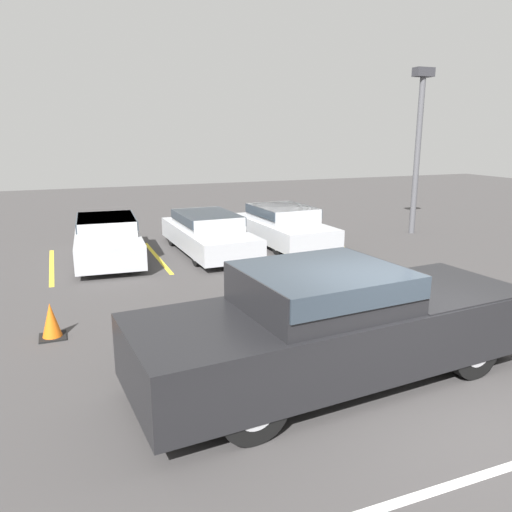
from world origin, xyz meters
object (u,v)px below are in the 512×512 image
object	(u,v)px
parked_sedan_b	(208,232)
parked_sedan_c	(283,224)
light_post	(419,136)
traffic_cone	(51,322)
pickup_truck	(339,322)
parked_sedan_a	(107,237)

from	to	relation	value
parked_sedan_b	parked_sedan_c	distance (m)	2.62
light_post	traffic_cone	world-z (taller)	light_post
parked_sedan_b	traffic_cone	world-z (taller)	parked_sedan_b
pickup_truck	parked_sedan_c	bearing A→B (deg)	65.72
parked_sedan_b	light_post	bearing A→B (deg)	89.76
parked_sedan_a	light_post	bearing A→B (deg)	93.14
traffic_cone	light_post	bearing A→B (deg)	24.16
parked_sedan_c	traffic_cone	world-z (taller)	parked_sedan_c
parked_sedan_c	pickup_truck	bearing A→B (deg)	-21.83
pickup_truck	traffic_cone	world-z (taller)	pickup_truck
parked_sedan_c	traffic_cone	xyz separation A→B (m)	(-7.05, -5.50, -0.36)
parked_sedan_b	parked_sedan_a	bearing A→B (deg)	-96.30
parked_sedan_c	light_post	distance (m)	5.86
light_post	traffic_cone	size ratio (longest dim) A/B	8.80
pickup_truck	parked_sedan_b	distance (m)	8.46
parked_sedan_a	parked_sedan_b	world-z (taller)	parked_sedan_a
parked_sedan_b	parked_sedan_c	xyz separation A→B (m)	(2.61, 0.21, 0.01)
traffic_cone	pickup_truck	bearing A→B (deg)	-38.47
parked_sedan_b	parked_sedan_c	size ratio (longest dim) A/B	1.08
parked_sedan_a	traffic_cone	xyz separation A→B (m)	(-1.52, -5.53, -0.35)
light_post	parked_sedan_b	bearing A→B (deg)	-178.63
pickup_truck	parked_sedan_a	xyz separation A→B (m)	(-2.44, 8.68, -0.22)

